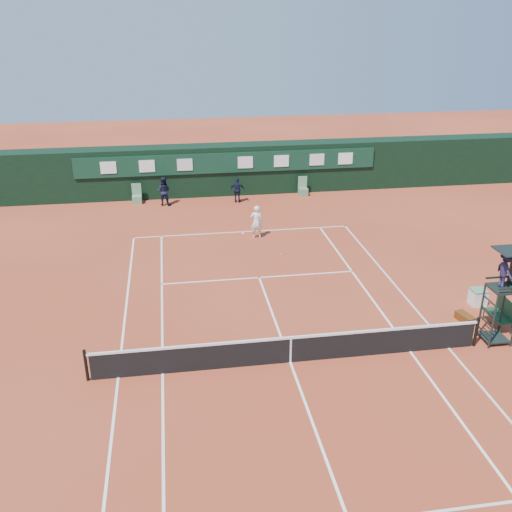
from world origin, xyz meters
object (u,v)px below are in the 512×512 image
Objects in this scene: cooler at (478,297)px; umpire_chair at (505,277)px; tennis_net at (291,349)px; player_bench at (502,312)px; player at (256,222)px.

umpire_chair is at bearing -107.10° from cooler.
tennis_net is 20.00× the size of cooler.
umpire_chair is 2.18m from player_bench.
umpire_chair reaches higher than player_bench.
cooler is (0.06, 1.71, -0.27)m from player_bench.
umpire_chair is 12.78m from player.
player_bench is 12.37m from player.
player is at bearing 131.85° from cooler.
cooler is at bearing 131.64° from player.
cooler is 11.09m from player.
player_bench is at bearing 7.48° from tennis_net.
cooler is (0.79, 2.57, -2.13)m from umpire_chair.
tennis_net is 7.68× the size of player.
player_bench is 0.71× the size of player.
tennis_net is 7.47m from umpire_chair.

